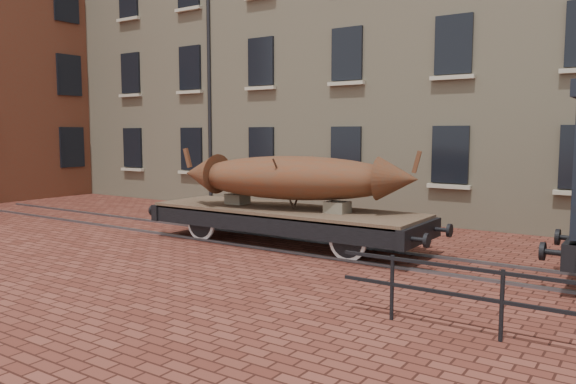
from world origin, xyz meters
The scene contains 5 objects.
ground centered at (0.00, 0.00, 0.00)m, with size 90.00×90.00×0.00m, color #53231A.
warehouse_cream centered at (3.00, 9.99, 7.00)m, with size 40.00×10.19×14.00m.
rail_track centered at (0.00, 0.00, 0.03)m, with size 30.00×1.52×0.06m.
flatcar_wagon centered at (-1.58, 0.00, 0.76)m, with size 8.06×2.19×1.22m.
iron_boat centered at (-1.30, 0.00, 1.73)m, with size 6.15×2.92×1.50m.
Camera 1 is at (6.34, -11.56, 2.83)m, focal length 35.00 mm.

